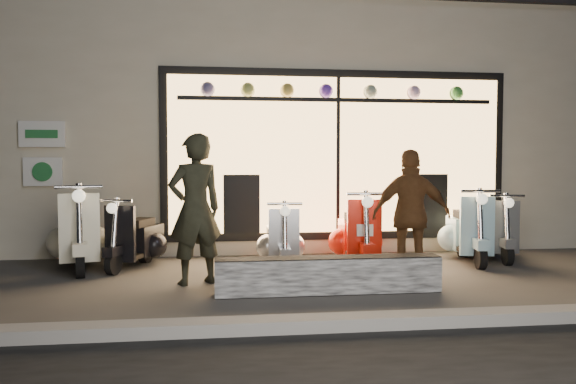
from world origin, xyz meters
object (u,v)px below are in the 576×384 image
object	(u,v)px
scooter_silver	(281,241)
woman	(411,215)
graffiti_barrier	(328,275)
man	(195,209)
scooter_red	(357,236)

from	to	relation	value
scooter_silver	woman	xyz separation A→B (m)	(1.46, -1.10, 0.44)
graffiti_barrier	man	world-z (taller)	man
graffiti_barrier	woman	size ratio (longest dim) A/B	1.56
scooter_red	scooter_silver	bearing A→B (deg)	-173.03
graffiti_barrier	man	size ratio (longest dim) A/B	1.40
scooter_silver	woman	size ratio (longest dim) A/B	0.78
scooter_red	man	world-z (taller)	man
scooter_red	man	distance (m)	2.49
scooter_silver	scooter_red	bearing A→B (deg)	4.81
woman	graffiti_barrier	bearing A→B (deg)	36.19
man	woman	size ratio (longest dim) A/B	1.11
scooter_silver	man	bearing A→B (deg)	-137.12
scooter_silver	woman	bearing A→B (deg)	-34.47
scooter_silver	woman	world-z (taller)	woman
graffiti_barrier	woman	bearing A→B (deg)	25.45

